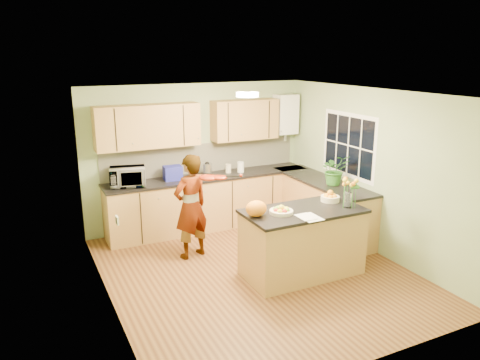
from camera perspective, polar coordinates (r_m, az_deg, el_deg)
name	(u,v)px	position (r m, az deg, el deg)	size (l,w,h in m)	color
floor	(256,272)	(6.74, 1.99, -11.16)	(4.50, 4.50, 0.00)	#542F18
ceiling	(258,93)	(6.06, 2.21, 10.52)	(4.00, 4.50, 0.02)	white
wall_back	(197,155)	(8.28, -5.25, 3.01)	(4.00, 0.02, 2.50)	#8EA274
wall_front	(371,248)	(4.54, 15.67, -8.01)	(4.00, 0.02, 2.50)	#8EA274
wall_left	(105,208)	(5.67, -16.09, -3.34)	(0.02, 4.50, 2.50)	#8EA274
wall_right	(373,171)	(7.41, 15.88, 1.02)	(0.02, 4.50, 2.50)	#8EA274
back_counter	(210,201)	(8.25, -3.72, -2.62)	(3.64, 0.62, 0.94)	#AF7D46
right_counter	(321,207)	(8.08, 9.89, -3.21)	(0.62, 2.24, 0.94)	#AF7D46
splashback	(203,158)	(8.31, -4.56, 2.72)	(3.60, 0.02, 0.52)	beige
upper_cabinets	(190,123)	(7.95, -6.10, 6.88)	(3.20, 0.34, 0.70)	#AF7D46
boiler	(285,114)	(8.77, 5.57, 7.98)	(0.40, 0.30, 0.86)	white
window_right	(348,145)	(7.79, 13.08, 4.15)	(0.01, 1.30, 1.05)	white
light_switch	(117,220)	(5.09, -14.74, -4.76)	(0.02, 0.09, 0.09)	white
ceiling_lamp	(247,95)	(6.33, 0.90, 10.38)	(0.30, 0.30, 0.07)	#FFEABF
peninsula_island	(302,242)	(6.57, 7.60, -7.49)	(1.65, 0.84, 0.94)	#AF7D46
fruit_dish	(281,210)	(6.21, 5.06, -3.69)	(0.31, 0.31, 0.11)	beige
orange_bowl	(330,197)	(6.81, 10.93, -2.02)	(0.27, 0.27, 0.16)	beige
flower_vase	(349,186)	(6.52, 13.12, -0.70)	(0.25, 0.25, 0.46)	silver
orange_bag	(256,208)	(6.07, 1.99, -3.49)	(0.28, 0.24, 0.21)	orange
papers	(310,217)	(6.12, 8.52, -4.50)	(0.24, 0.33, 0.01)	white
violinist	(191,207)	(6.98, -6.02, -3.24)	(0.58, 0.38, 1.59)	tan
violin	(208,178)	(6.71, -3.88, 0.30)	(0.64, 0.26, 0.13)	#4D1204
microwave	(128,177)	(7.64, -13.54, 0.38)	(0.55, 0.37, 0.30)	white
blue_box	(173,173)	(7.88, -8.20, 0.86)	(0.30, 0.22, 0.24)	#202495
kettle	(207,169)	(8.08, -4.02, 1.33)	(0.15, 0.15, 0.29)	#AEAEB3
jar_cream	(228,169)	(8.28, -1.44, 1.41)	(0.10, 0.10, 0.15)	beige
jar_white	(241,167)	(8.32, 0.07, 1.59)	(0.12, 0.12, 0.19)	white
potted_plant	(335,170)	(7.64, 11.47, 1.24)	(0.44, 0.39, 0.49)	#337527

